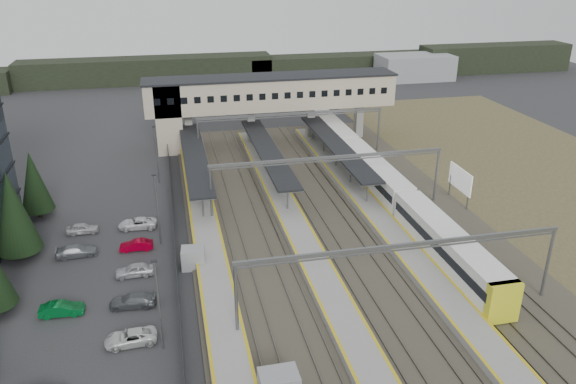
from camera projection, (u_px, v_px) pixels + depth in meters
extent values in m
plane|color=#2B2B2D|center=(247.00, 284.00, 53.54)|extent=(220.00, 220.00, 0.00)
cylinder|color=black|center=(22.00, 252.00, 57.93)|extent=(0.44, 0.44, 1.20)
cone|color=black|center=(13.00, 212.00, 56.11)|extent=(4.42, 4.42, 8.50)
cylinder|color=black|center=(40.00, 212.00, 66.92)|extent=(0.44, 0.44, 1.20)
cone|color=black|center=(34.00, 181.00, 65.35)|extent=(3.74, 3.74, 7.20)
imported|color=#075623|center=(62.00, 309.00, 48.68)|extent=(3.79, 1.45, 1.23)
imported|color=slate|center=(77.00, 251.00, 58.21)|extent=(4.33, 2.03, 1.22)
imported|color=#ADACB2|center=(83.00, 228.00, 62.97)|extent=(3.53, 1.42, 1.20)
imported|color=silver|center=(131.00, 337.00, 45.12)|extent=(4.27, 2.14, 1.16)
imported|color=#4E5256|center=(133.00, 301.00, 49.87)|extent=(4.31, 2.11, 1.21)
imported|color=#ABABB0|center=(135.00, 270.00, 54.62)|extent=(3.79, 1.53, 1.29)
imported|color=#9A001B|center=(136.00, 245.00, 59.41)|extent=(3.53, 1.35, 1.15)
imported|color=silver|center=(138.00, 223.00, 64.16)|extent=(4.49, 2.34, 1.21)
cylinder|color=slate|center=(159.00, 306.00, 43.20)|extent=(0.16, 0.16, 8.00)
cube|color=black|center=(154.00, 261.00, 41.63)|extent=(0.50, 0.25, 0.15)
cylinder|color=slate|center=(157.00, 210.00, 59.37)|extent=(0.16, 0.16, 8.00)
cube|color=black|center=(154.00, 175.00, 57.80)|extent=(0.50, 0.25, 0.15)
cylinder|color=slate|center=(157.00, 155.00, 75.54)|extent=(0.16, 0.16, 8.00)
cube|color=black|center=(154.00, 127.00, 73.98)|extent=(0.50, 0.25, 0.15)
cube|color=#26282B|center=(176.00, 256.00, 56.35)|extent=(0.08, 90.00, 2.00)
cube|color=gray|center=(193.00, 258.00, 55.97)|extent=(2.46, 2.11, 2.11)
cube|color=#3E3930|center=(351.00, 245.00, 60.37)|extent=(34.00, 90.00, 0.20)
cube|color=#59544C|center=(233.00, 257.00, 57.78)|extent=(0.08, 90.00, 0.14)
cube|color=#59544C|center=(247.00, 255.00, 58.06)|extent=(0.08, 90.00, 0.14)
cube|color=#59544C|center=(271.00, 252.00, 58.57)|extent=(0.08, 90.00, 0.14)
cube|color=#59544C|center=(285.00, 251.00, 58.85)|extent=(0.08, 90.00, 0.14)
cube|color=#59544C|center=(326.00, 246.00, 59.76)|extent=(0.08, 90.00, 0.14)
cube|color=#59544C|center=(339.00, 245.00, 60.04)|extent=(0.08, 90.00, 0.14)
cube|color=#59544C|center=(362.00, 243.00, 60.55)|extent=(0.08, 90.00, 0.14)
cube|color=#59544C|center=(375.00, 241.00, 60.83)|extent=(0.08, 90.00, 0.14)
cube|color=#59544C|center=(414.00, 237.00, 61.74)|extent=(0.08, 90.00, 0.14)
cube|color=#59544C|center=(426.00, 236.00, 62.02)|extent=(0.08, 90.00, 0.14)
cube|color=#59544C|center=(447.00, 233.00, 62.53)|extent=(0.08, 90.00, 0.14)
cube|color=#59544C|center=(459.00, 232.00, 62.81)|extent=(0.08, 90.00, 0.14)
cube|color=gray|center=(211.00, 257.00, 57.26)|extent=(3.20, 82.00, 0.90)
cube|color=gold|center=(196.00, 255.00, 56.79)|extent=(0.25, 82.00, 0.02)
cube|color=gold|center=(225.00, 252.00, 57.37)|extent=(0.25, 82.00, 0.02)
cube|color=gray|center=(306.00, 247.00, 59.24)|extent=(3.20, 82.00, 0.90)
cube|color=gold|center=(292.00, 245.00, 58.77)|extent=(0.25, 82.00, 0.02)
cube|color=gold|center=(319.00, 242.00, 59.35)|extent=(0.25, 82.00, 0.02)
cube|color=gray|center=(394.00, 238.00, 61.22)|extent=(3.20, 82.00, 0.90)
cube|color=gold|center=(382.00, 235.00, 60.75)|extent=(0.25, 82.00, 0.02)
cube|color=gold|center=(407.00, 233.00, 61.32)|extent=(0.25, 82.00, 0.02)
cube|color=black|center=(195.00, 155.00, 75.64)|extent=(3.00, 30.00, 0.25)
cube|color=slate|center=(195.00, 156.00, 75.69)|extent=(3.10, 30.00, 0.12)
cylinder|color=slate|center=(203.00, 205.00, 64.58)|extent=(0.20, 0.20, 3.10)
cylinder|color=slate|center=(199.00, 184.00, 70.42)|extent=(0.20, 0.20, 3.10)
cylinder|color=slate|center=(195.00, 166.00, 76.26)|extent=(0.20, 0.20, 3.10)
cylinder|color=slate|center=(192.00, 151.00, 82.10)|extent=(0.20, 0.20, 3.10)
cylinder|color=slate|center=(190.00, 138.00, 87.94)|extent=(0.20, 0.20, 3.10)
cube|color=black|center=(267.00, 150.00, 77.61)|extent=(3.00, 30.00, 0.25)
cube|color=slate|center=(267.00, 151.00, 77.67)|extent=(3.10, 30.00, 0.12)
cylinder|color=slate|center=(287.00, 197.00, 66.56)|extent=(0.20, 0.20, 3.10)
cylinder|color=slate|center=(277.00, 177.00, 72.40)|extent=(0.20, 0.20, 3.10)
cylinder|color=slate|center=(268.00, 161.00, 78.24)|extent=(0.20, 0.20, 3.10)
cylinder|color=slate|center=(260.00, 146.00, 84.08)|extent=(0.20, 0.20, 3.10)
cylinder|color=slate|center=(253.00, 134.00, 89.92)|extent=(0.20, 0.20, 3.10)
cube|color=black|center=(337.00, 145.00, 79.59)|extent=(3.00, 30.00, 0.25)
cube|color=slate|center=(337.00, 146.00, 79.65)|extent=(3.10, 30.00, 0.12)
cylinder|color=slate|center=(367.00, 190.00, 68.54)|extent=(0.20, 0.20, 3.10)
cylinder|color=slate|center=(351.00, 172.00, 74.38)|extent=(0.20, 0.20, 3.10)
cylinder|color=slate|center=(336.00, 156.00, 80.22)|extent=(0.20, 0.20, 3.10)
cylinder|color=slate|center=(324.00, 142.00, 86.06)|extent=(0.20, 0.20, 3.10)
cylinder|color=slate|center=(313.00, 130.00, 91.90)|extent=(0.20, 0.20, 3.10)
cube|color=beige|center=(271.00, 92.00, 90.02)|extent=(40.00, 6.00, 5.00)
cube|color=black|center=(271.00, 77.00, 89.02)|extent=(40.40, 6.40, 0.30)
cube|color=beige|center=(168.00, 116.00, 87.93)|extent=(4.00, 6.00, 11.00)
cube|color=black|center=(157.00, 102.00, 83.71)|extent=(1.00, 0.06, 1.00)
cube|color=black|center=(171.00, 101.00, 84.10)|extent=(1.00, 0.06, 1.00)
cube|color=black|center=(184.00, 101.00, 84.50)|extent=(1.00, 0.06, 1.00)
cube|color=black|center=(197.00, 100.00, 84.89)|extent=(1.00, 0.06, 1.00)
cube|color=black|center=(211.00, 99.00, 85.29)|extent=(1.00, 0.06, 1.00)
cube|color=black|center=(224.00, 99.00, 85.69)|extent=(1.00, 0.06, 1.00)
cube|color=black|center=(237.00, 98.00, 86.08)|extent=(1.00, 0.06, 1.00)
cube|color=black|center=(250.00, 97.00, 86.48)|extent=(1.00, 0.06, 1.00)
cube|color=black|center=(262.00, 97.00, 86.87)|extent=(1.00, 0.06, 1.00)
cube|color=black|center=(275.00, 96.00, 87.27)|extent=(1.00, 0.06, 1.00)
cube|color=black|center=(288.00, 95.00, 87.67)|extent=(1.00, 0.06, 1.00)
cube|color=black|center=(300.00, 95.00, 88.06)|extent=(1.00, 0.06, 1.00)
cube|color=black|center=(312.00, 94.00, 88.46)|extent=(1.00, 0.06, 1.00)
cube|color=black|center=(325.00, 94.00, 88.85)|extent=(1.00, 0.06, 1.00)
cube|color=black|center=(337.00, 93.00, 89.25)|extent=(1.00, 0.06, 1.00)
cube|color=black|center=(349.00, 92.00, 89.65)|extent=(1.00, 0.06, 1.00)
cube|color=black|center=(360.00, 92.00, 90.04)|extent=(1.00, 0.06, 1.00)
cube|color=black|center=(372.00, 91.00, 90.44)|extent=(1.00, 0.06, 1.00)
cube|color=black|center=(384.00, 91.00, 90.83)|extent=(1.00, 0.06, 1.00)
cube|color=gray|center=(179.00, 131.00, 89.21)|extent=(1.20, 1.60, 6.00)
cube|color=gray|center=(189.00, 131.00, 89.50)|extent=(1.20, 1.60, 6.00)
cube|color=gray|center=(251.00, 127.00, 91.48)|extent=(1.20, 1.60, 6.00)
cube|color=gray|center=(310.00, 123.00, 93.46)|extent=(1.20, 1.60, 6.00)
cube|color=gray|center=(359.00, 120.00, 95.15)|extent=(1.20, 1.60, 6.00)
cylinder|color=slate|center=(236.00, 302.00, 44.58)|extent=(0.28, 0.28, 7.00)
cylinder|color=slate|center=(547.00, 264.00, 50.12)|extent=(0.28, 0.28, 7.00)
cube|color=slate|center=(404.00, 245.00, 45.98)|extent=(28.40, 0.25, 0.35)
cube|color=slate|center=(404.00, 250.00, 46.14)|extent=(28.40, 0.12, 0.12)
cylinder|color=slate|center=(211.00, 195.00, 64.35)|extent=(0.28, 0.28, 7.00)
cylinder|color=slate|center=(436.00, 176.00, 69.89)|extent=(0.28, 0.28, 7.00)
cube|color=slate|center=(329.00, 158.00, 65.75)|extent=(28.40, 0.25, 0.35)
cube|color=slate|center=(329.00, 161.00, 65.91)|extent=(28.40, 0.12, 0.12)
cylinder|color=slate|center=(199.00, 142.00, 82.32)|extent=(0.28, 0.28, 7.00)
cylinder|color=slate|center=(378.00, 130.00, 87.86)|extent=(0.28, 0.28, 7.00)
cube|color=slate|center=(291.00, 114.00, 83.72)|extent=(28.40, 0.25, 0.35)
cube|color=slate|center=(291.00, 116.00, 83.88)|extent=(28.40, 0.12, 0.12)
cube|color=white|center=(447.00, 247.00, 55.78)|extent=(2.88, 19.98, 3.71)
cube|color=black|center=(448.00, 243.00, 55.62)|extent=(2.94, 19.38, 0.93)
cube|color=slate|center=(445.00, 261.00, 56.41)|extent=(2.47, 18.58, 0.51)
cube|color=white|center=(374.00, 174.00, 74.28)|extent=(2.88, 19.98, 3.71)
cube|color=black|center=(374.00, 171.00, 74.12)|extent=(2.94, 19.38, 0.93)
cube|color=slate|center=(373.00, 185.00, 74.90)|extent=(2.47, 18.58, 0.51)
cube|color=white|center=(330.00, 130.00, 92.77)|extent=(2.88, 19.98, 3.71)
cube|color=black|center=(330.00, 127.00, 92.61)|extent=(2.94, 19.38, 0.93)
cube|color=slate|center=(330.00, 139.00, 93.40)|extent=(2.47, 18.58, 0.51)
cube|color=yellow|center=(503.00, 302.00, 46.89)|extent=(2.90, 0.90, 3.71)
cylinder|color=slate|center=(468.00, 199.00, 68.22)|extent=(0.20, 0.20, 2.97)
cylinder|color=slate|center=(450.00, 185.00, 72.32)|extent=(0.20, 0.20, 2.97)
cube|color=white|center=(460.00, 179.00, 69.58)|extent=(0.25, 5.57, 2.78)
cube|color=black|center=(147.00, 70.00, 135.74)|extent=(60.00, 8.00, 6.00)
cube|color=black|center=(345.00, 64.00, 145.83)|extent=(50.00, 8.00, 5.00)
cube|color=black|center=(494.00, 58.00, 148.87)|extent=(40.00, 8.00, 7.00)
cube|color=gray|center=(414.00, 67.00, 139.62)|extent=(18.00, 10.00, 6.00)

